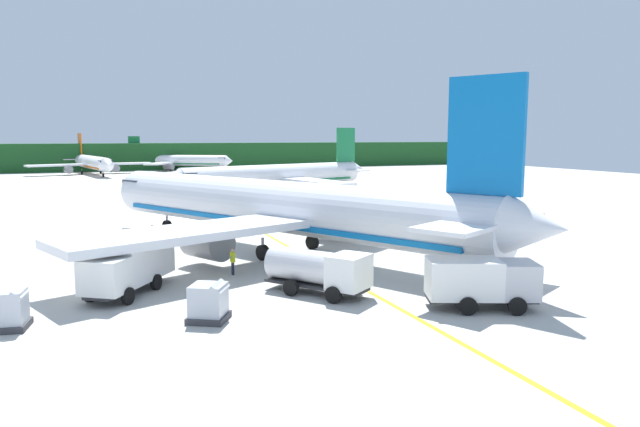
% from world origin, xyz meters
% --- Properties ---
extents(ground, '(240.00, 320.00, 0.20)m').
position_xyz_m(ground, '(0.00, 48.00, -0.10)').
color(ground, '#B7B5AD').
extents(distant_treeline, '(216.00, 6.00, 6.84)m').
position_xyz_m(distant_treeline, '(0.00, 132.33, 3.42)').
color(distant_treeline, '#19471E').
rests_on(distant_treeline, ground).
extents(airliner_foreground, '(32.48, 38.41, 11.90)m').
position_xyz_m(airliner_foreground, '(15.29, 17.15, 3.39)').
color(airliner_foreground, silver).
rests_on(airliner_foreground, ground).
extents(airliner_mid_apron, '(34.03, 28.47, 9.95)m').
position_xyz_m(airliner_mid_apron, '(28.05, 58.45, 2.84)').
color(airliner_mid_apron, white).
rests_on(airliner_mid_apron, ground).
extents(airliner_far_taxiway, '(27.08, 32.58, 9.35)m').
position_xyz_m(airliner_far_taxiway, '(2.57, 118.45, 2.66)').
color(airliner_far_taxiway, white).
rests_on(airliner_far_taxiway, ground).
extents(airliner_distant, '(26.46, 22.53, 8.63)m').
position_xyz_m(airliner_distant, '(22.59, 127.64, 2.46)').
color(airliner_distant, white).
rests_on(airliner_distant, ground).
extents(service_truck_fuel, '(5.80, 4.05, 2.53)m').
position_xyz_m(service_truck_fuel, '(20.46, 0.00, 1.45)').
color(service_truck_fuel, silver).
rests_on(service_truck_fuel, ground).
extents(service_truck_catering, '(5.09, 5.90, 2.40)m').
position_xyz_m(service_truck_catering, '(13.87, 5.49, 1.40)').
color(service_truck_catering, white).
rests_on(service_truck_catering, ground).
extents(service_truck_pushback, '(5.46, 6.64, 2.87)m').
position_xyz_m(service_truck_pushback, '(4.29, 9.63, 1.59)').
color(service_truck_pushback, white).
rests_on(service_truck_pushback, ground).
extents(cargo_container_near, '(1.89, 1.89, 1.89)m').
position_xyz_m(cargo_container_near, '(-1.20, 5.12, 0.89)').
color(cargo_container_near, '#333338').
rests_on(cargo_container_near, ground).
extents(cargo_container_mid, '(2.36, 2.36, 1.88)m').
position_xyz_m(cargo_container_mid, '(7.39, 3.03, 0.88)').
color(cargo_container_mid, '#333338').
rests_on(cargo_container_mid, ground).
extents(crew_marshaller, '(0.26, 0.63, 1.65)m').
position_xyz_m(crew_marshaller, '(10.50, 11.65, 0.97)').
color(crew_marshaller, '#191E33').
rests_on(crew_marshaller, ground).
extents(crew_loader_left, '(0.32, 0.62, 1.78)m').
position_xyz_m(crew_loader_left, '(7.50, 18.85, 1.06)').
color(crew_loader_left, '#191E33').
rests_on(crew_loader_left, ground).
extents(crew_loader_right, '(0.61, 0.34, 1.66)m').
position_xyz_m(crew_loader_right, '(6.82, 23.82, 0.98)').
color(crew_loader_right, '#191E33').
rests_on(crew_loader_right, ground).
extents(apron_guide_line, '(0.30, 60.00, 0.01)m').
position_xyz_m(apron_guide_line, '(16.65, 12.65, 0.01)').
color(apron_guide_line, yellow).
rests_on(apron_guide_line, ground).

